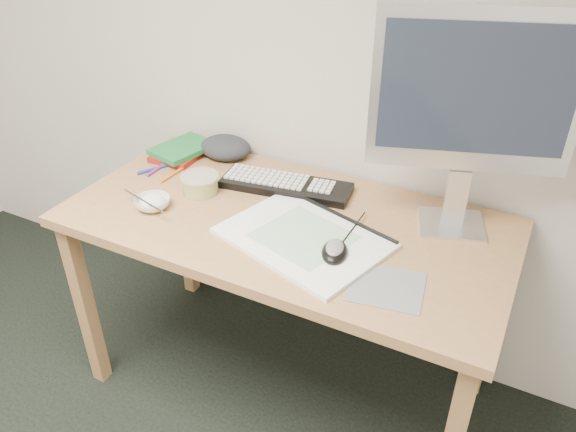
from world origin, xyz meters
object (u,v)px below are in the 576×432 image
Objects in this scene: keyboard at (286,185)px; monitor at (474,98)px; rice_bowl at (153,203)px; sketchpad at (303,238)px; desk at (285,240)px.

keyboard is 0.68m from monitor.
keyboard is 3.89× the size of rice_bowl.
sketchpad is at bearing -160.80° from monitor.
rice_bowl is at bearing -176.89° from monitor.
monitor is at bearing 54.11° from sketchpad.
desk is 12.23× the size of rice_bowl.
monitor is 1.02m from rice_bowl.
monitor reaches higher than rice_bowl.
sketchpad is at bearing 6.54° from rice_bowl.
rice_bowl is (-0.51, -0.06, 0.01)m from sketchpad.
desk is 0.71m from monitor.
sketchpad is at bearing -38.65° from desk.
desk is at bearing -71.71° from keyboard.
sketchpad is 0.31m from keyboard.
monitor is (0.37, 0.28, 0.40)m from sketchpad.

